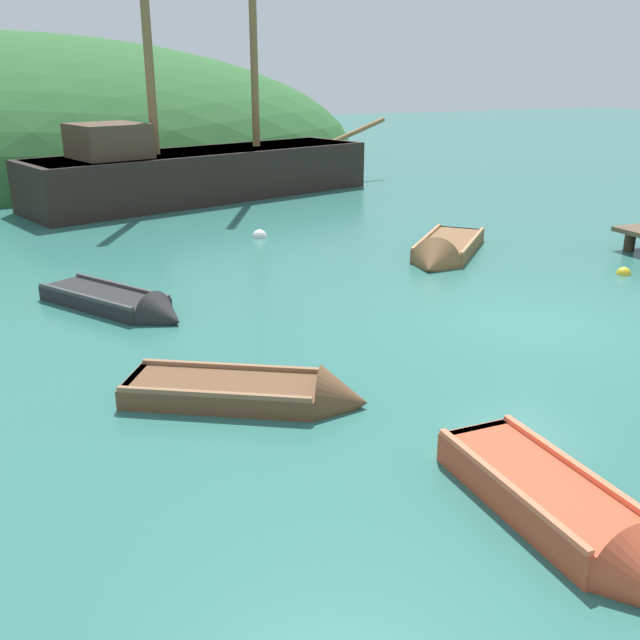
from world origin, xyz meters
The scene contains 8 objects.
ground_plane centered at (0.00, 0.00, 0.00)m, with size 120.00×120.00×0.00m, color #2D6B60.
sailing_ship centered at (-2.08, 15.87, 0.68)m, with size 15.40×6.79×13.24m.
rowboat_portside centered at (-5.71, -1.14, 0.09)m, with size 3.51×2.69×1.01m.
rowboat_near_dock centered at (-6.88, 3.84, 0.09)m, with size 2.68×3.54×0.95m.
rowboat_outer_left centered at (1.23, 4.92, 0.10)m, with size 3.67×3.66×1.22m.
rowboat_center centered at (-3.83, -5.26, 0.13)m, with size 1.05×3.23×0.96m.
buoy_white centered at (-2.26, 9.00, 0.00)m, with size 0.43×0.43×0.43m, color white.
buoy_yellow centered at (4.23, 1.92, 0.00)m, with size 0.33×0.33×0.33m, color yellow.
Camera 1 is at (-8.71, -9.98, 4.52)m, focal length 40.28 mm.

